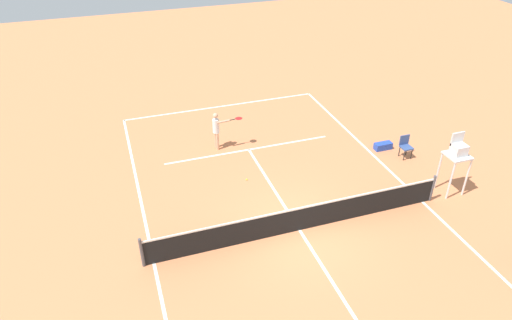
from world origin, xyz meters
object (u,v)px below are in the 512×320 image
object	(u,v)px
tennis_ball	(247,179)
courtside_chair_mid	(406,145)
umpire_chair	(457,154)
equipment_bag	(383,146)
player_serving	(217,128)

from	to	relation	value
tennis_ball	courtside_chair_mid	distance (m)	6.82
umpire_chair	courtside_chair_mid	world-z (taller)	umpire_chair
tennis_ball	umpire_chair	xyz separation A→B (m)	(-6.93, 3.09, 1.57)
equipment_bag	player_serving	bearing A→B (deg)	-19.36
player_serving	courtside_chair_mid	bearing A→B (deg)	60.33
umpire_chair	equipment_bag	size ratio (longest dim) A/B	3.17
player_serving	tennis_ball	world-z (taller)	player_serving
tennis_ball	equipment_bag	distance (m)	6.29
umpire_chair	equipment_bag	world-z (taller)	umpire_chair
tennis_ball	umpire_chair	size ratio (longest dim) A/B	0.03
player_serving	umpire_chair	world-z (taller)	umpire_chair
player_serving	equipment_bag	size ratio (longest dim) A/B	2.21
player_serving	tennis_ball	distance (m)	2.92
courtside_chair_mid	equipment_bag	bearing A→B (deg)	-58.21
tennis_ball	umpire_chair	world-z (taller)	umpire_chair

